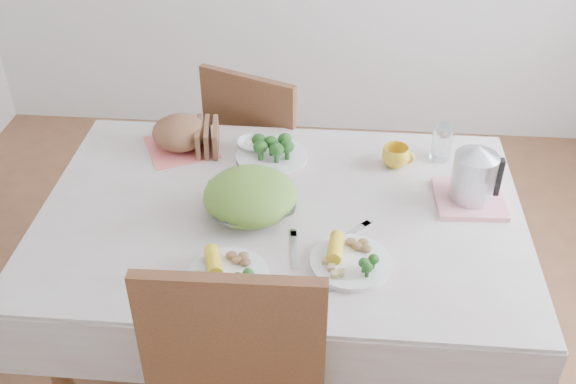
# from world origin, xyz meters

# --- Properties ---
(floor) EXTENTS (3.60, 3.60, 0.00)m
(floor) POSITION_xyz_m (0.00, 0.00, 0.00)
(floor) COLOR brown
(floor) RESTS_ON ground
(dining_table) EXTENTS (1.40, 0.90, 0.75)m
(dining_table) POSITION_xyz_m (0.00, 0.00, 0.38)
(dining_table) COLOR brown
(dining_table) RESTS_ON floor
(tablecloth) EXTENTS (1.50, 1.00, 0.01)m
(tablecloth) POSITION_xyz_m (0.00, 0.00, 0.76)
(tablecloth) COLOR beige
(tablecloth) RESTS_ON dining_table
(chair_far) EXTENTS (0.55, 0.55, 0.93)m
(chair_far) POSITION_xyz_m (-0.11, 0.75, 0.47)
(chair_far) COLOR brown
(chair_far) RESTS_ON floor
(salad_bowl) EXTENTS (0.34, 0.34, 0.07)m
(salad_bowl) POSITION_xyz_m (-0.09, -0.02, 0.80)
(salad_bowl) COLOR white
(salad_bowl) RESTS_ON tablecloth
(dinner_plate_left) EXTENTS (0.24, 0.24, 0.02)m
(dinner_plate_left) POSITION_xyz_m (-0.12, -0.32, 0.77)
(dinner_plate_left) COLOR white
(dinner_plate_left) RESTS_ON tablecloth
(dinner_plate_right) EXTENTS (0.31, 0.31, 0.02)m
(dinner_plate_right) POSITION_xyz_m (0.22, -0.23, 0.77)
(dinner_plate_right) COLOR white
(dinner_plate_right) RESTS_ON tablecloth
(broccoli_plate) EXTENTS (0.28, 0.28, 0.02)m
(broccoli_plate) POSITION_xyz_m (-0.06, 0.28, 0.77)
(broccoli_plate) COLOR beige
(broccoli_plate) RESTS_ON tablecloth
(napkin) EXTENTS (0.30, 0.30, 0.00)m
(napkin) POSITION_xyz_m (-0.39, 0.33, 0.76)
(napkin) COLOR #FF6E68
(napkin) RESTS_ON tablecloth
(bread_loaf) EXTENTS (0.24, 0.23, 0.12)m
(bread_loaf) POSITION_xyz_m (-0.39, 0.33, 0.82)
(bread_loaf) COLOR brown
(bread_loaf) RESTS_ON napkin
(fruit_bowl) EXTENTS (0.15, 0.15, 0.04)m
(fruit_bowl) POSITION_xyz_m (-0.13, 0.34, 0.78)
(fruit_bowl) COLOR white
(fruit_bowl) RESTS_ON tablecloth
(yellow_mug) EXTENTS (0.12, 0.12, 0.07)m
(yellow_mug) POSITION_xyz_m (0.36, 0.28, 0.80)
(yellow_mug) COLOR gold
(yellow_mug) RESTS_ON tablecloth
(glass_tumbler) EXTENTS (0.08, 0.08, 0.12)m
(glass_tumbler) POSITION_xyz_m (0.52, 0.34, 0.83)
(glass_tumbler) COLOR white
(glass_tumbler) RESTS_ON tablecloth
(pink_tray) EXTENTS (0.22, 0.22, 0.02)m
(pink_tray) POSITION_xyz_m (0.59, 0.10, 0.77)
(pink_tray) COLOR pink
(pink_tray) RESTS_ON tablecloth
(electric_kettle) EXTENTS (0.18, 0.18, 0.19)m
(electric_kettle) POSITION_xyz_m (0.59, 0.10, 0.88)
(electric_kettle) COLOR #B2B5BA
(electric_kettle) RESTS_ON pink_tray
(fork_left) EXTENTS (0.04, 0.17, 0.00)m
(fork_left) POSITION_xyz_m (0.06, -0.18, 0.76)
(fork_left) COLOR silver
(fork_left) RESTS_ON tablecloth
(fork_right) EXTENTS (0.13, 0.14, 0.00)m
(fork_right) POSITION_xyz_m (0.22, -0.10, 0.76)
(fork_right) COLOR silver
(fork_right) RESTS_ON tablecloth
(knife) EXTENTS (0.17, 0.08, 0.00)m
(knife) POSITION_xyz_m (0.15, -0.34, 0.76)
(knife) COLOR silver
(knife) RESTS_ON tablecloth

